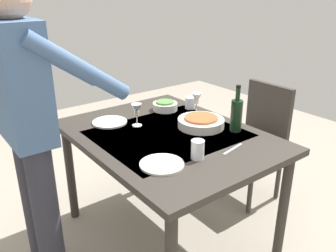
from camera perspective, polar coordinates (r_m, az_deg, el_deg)
ground_plane at (r=2.58m, az=0.00°, el=-17.03°), size 6.00×6.00×0.00m
dining_table at (r=2.21m, az=0.00°, el=-3.12°), size 1.32×1.00×0.76m
chair_near at (r=2.85m, az=14.42°, el=-1.33°), size 0.40×0.40×0.91m
person_server at (r=1.92m, az=-21.36°, el=0.26°), size 0.42×0.61×1.69m
wine_bottle at (r=2.22m, az=11.03°, el=1.88°), size 0.07×0.07×0.30m
wine_glass_left at (r=2.49m, az=4.66°, el=4.29°), size 0.07×0.07×0.15m
wine_glass_right at (r=2.27m, az=-5.12°, el=2.48°), size 0.07×0.07×0.15m
water_cup_near_left at (r=2.61m, az=3.61°, el=3.76°), size 0.07×0.07×0.09m
water_cup_near_right at (r=1.86m, az=4.83°, el=-3.83°), size 0.07×0.07×0.10m
serving_bowl_pasta at (r=2.28m, az=5.36°, el=0.65°), size 0.30×0.30×0.07m
side_bowl_salad at (r=2.58m, az=-0.49°, el=3.31°), size 0.18×0.18×0.07m
dinner_plate_near at (r=2.37m, az=-9.44°, el=0.64°), size 0.23×0.23×0.01m
dinner_plate_far at (r=1.81m, az=-1.01°, el=-6.22°), size 0.23×0.23×0.01m
table_fork at (r=2.00m, az=10.44°, el=-3.70°), size 0.05×0.18×0.00m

